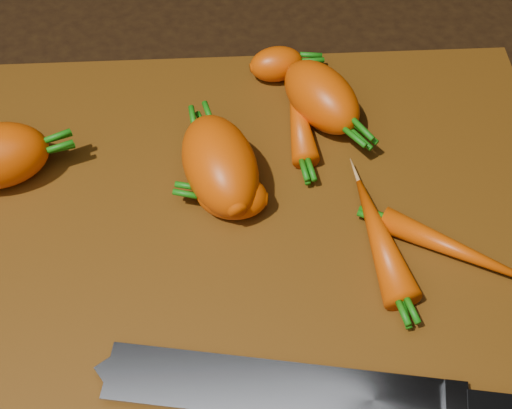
{
  "coord_description": "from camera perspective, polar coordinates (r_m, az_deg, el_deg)",
  "views": [
    {
      "loc": [
        -0.02,
        -0.32,
        0.47
      ],
      "look_at": [
        0.0,
        0.01,
        0.03
      ],
      "focal_mm": 50.0,
      "sensor_mm": 36.0,
      "label": 1
    }
  ],
  "objects": [
    {
      "name": "ground",
      "position": [
        0.58,
        0.05,
        -2.87
      ],
      "size": [
        2.0,
        2.0,
        0.01
      ],
      "primitive_type": "cube",
      "color": "black"
    },
    {
      "name": "cutting_board",
      "position": [
        0.57,
        0.05,
        -2.26
      ],
      "size": [
        0.5,
        0.4,
        0.01
      ],
      "primitive_type": "cube",
      "color": "#5F350B",
      "rests_on": "ground"
    },
    {
      "name": "carrot_1",
      "position": [
        0.56,
        -1.93,
        0.7
      ],
      "size": [
        0.06,
        0.05,
        0.04
      ],
      "primitive_type": "ellipsoid",
      "rotation": [
        0.0,
        0.0,
        2.97
      ],
      "color": "#CF4300",
      "rests_on": "cutting_board"
    },
    {
      "name": "carrot_2",
      "position": [
        0.62,
        5.26,
        8.57
      ],
      "size": [
        0.09,
        0.1,
        0.05
      ],
      "primitive_type": "ellipsoid",
      "rotation": [
        0.0,
        0.0,
        -1.03
      ],
      "color": "#CF4300",
      "rests_on": "cutting_board"
    },
    {
      "name": "carrot_3",
      "position": [
        0.56,
        -2.91,
        3.19
      ],
      "size": [
        0.08,
        0.11,
        0.06
      ],
      "primitive_type": "ellipsoid",
      "rotation": [
        0.0,
        0.0,
        1.84
      ],
      "color": "#CF4300",
      "rests_on": "cutting_board"
    },
    {
      "name": "carrot_4",
      "position": [
        0.66,
        1.65,
        11.17
      ],
      "size": [
        0.05,
        0.04,
        0.03
      ],
      "primitive_type": "ellipsoid",
      "rotation": [
        0.0,
        0.0,
        0.16
      ],
      "color": "#CF4300",
      "rests_on": "cutting_board"
    },
    {
      "name": "carrot_5",
      "position": [
        0.63,
        3.35,
        7.43
      ],
      "size": [
        0.03,
        0.11,
        0.02
      ],
      "primitive_type": "ellipsoid",
      "rotation": [
        0.0,
        0.0,
        1.61
      ],
      "color": "#CF4300",
      "rests_on": "cutting_board"
    },
    {
      "name": "carrot_6",
      "position": [
        0.56,
        15.75,
        -3.51
      ],
      "size": [
        0.11,
        0.08,
        0.02
      ],
      "primitive_type": "ellipsoid",
      "rotation": [
        0.0,
        0.0,
        -0.55
      ],
      "color": "#CF4300",
      "rests_on": "cutting_board"
    },
    {
      "name": "carrot_7",
      "position": [
        0.55,
        9.87,
        -2.64
      ],
      "size": [
        0.05,
        0.11,
        0.03
      ],
      "primitive_type": "ellipsoid",
      "rotation": [
        0.0,
        0.0,
        1.72
      ],
      "color": "#CF4300",
      "rests_on": "cutting_board"
    },
    {
      "name": "knife",
      "position": [
        0.49,
        4.06,
        -14.82
      ],
      "size": [
        0.37,
        0.09,
        0.02
      ],
      "rotation": [
        0.0,
        0.0,
        -0.17
      ],
      "color": "gray",
      "rests_on": "cutting_board"
    }
  ]
}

